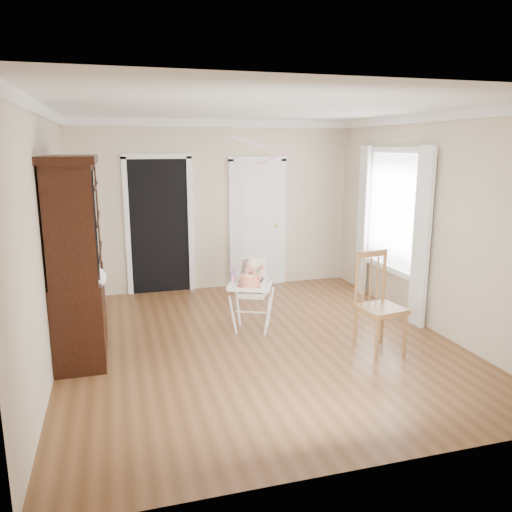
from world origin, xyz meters
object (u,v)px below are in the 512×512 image
object	(u,v)px
cake	(249,281)
dining_chair	(379,305)
sippy_cup	(233,277)
china_cabinet	(77,259)
high_chair	(252,287)

from	to	relation	value
cake	dining_chair	xyz separation A→B (m)	(1.32, -0.79, -0.18)
sippy_cup	dining_chair	distance (m)	1.78
dining_chair	sippy_cup	bearing A→B (deg)	136.32
cake	sippy_cup	bearing A→B (deg)	125.51
dining_chair	china_cabinet	bearing A→B (deg)	157.14
china_cabinet	cake	bearing A→B (deg)	0.50
cake	china_cabinet	bearing A→B (deg)	-179.50
cake	dining_chair	size ratio (longest dim) A/B	0.25
sippy_cup	china_cabinet	xyz separation A→B (m)	(-1.78, -0.22, 0.39)
sippy_cup	china_cabinet	world-z (taller)	china_cabinet
high_chair	sippy_cup	xyz separation A→B (m)	(-0.24, 0.01, 0.14)
cake	china_cabinet	size ratio (longest dim) A/B	0.13
high_chair	dining_chair	size ratio (longest dim) A/B	0.82
china_cabinet	dining_chair	distance (m)	3.38
high_chair	china_cabinet	xyz separation A→B (m)	(-2.02, -0.21, 0.53)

